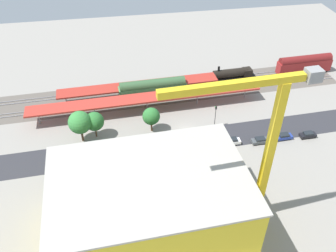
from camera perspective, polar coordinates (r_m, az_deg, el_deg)
ground_plane at (r=95.35m, az=2.88°, el=-0.64°), size 166.65×166.65×0.00m
rail_bed at (r=111.22m, az=0.72°, el=5.65°), size 104.68×18.80×0.01m
street_asphalt at (r=92.01m, az=3.46°, el=-2.34°), size 104.45×13.43×0.01m
track_rails at (r=111.12m, az=0.72°, el=5.73°), size 104.07×12.38×0.12m
platform_canopy_near at (r=100.32m, az=-3.36°, el=4.44°), size 64.94×7.70×4.40m
platform_canopy_far at (r=106.33m, az=-4.60°, el=6.39°), size 47.01×6.89×4.21m
locomotive at (r=117.87m, az=10.38°, el=8.02°), size 13.90×3.32×5.09m
passenger_coach at (r=126.71m, az=20.68°, el=9.12°), size 18.24×3.77×6.24m
freight_coach_far at (r=105.98m, az=-2.43°, el=5.90°), size 19.88×4.01×6.19m
parked_car_0 at (r=99.19m, az=21.14°, el=-1.34°), size 4.21×1.81×1.55m
parked_car_1 at (r=96.53m, az=17.72°, el=-1.63°), size 4.56×1.95×1.61m
parked_car_2 at (r=93.65m, az=14.27°, el=-2.26°), size 4.30×1.92×1.58m
parked_car_3 at (r=91.88m, az=10.03°, el=-2.41°), size 4.23×1.79×1.71m
parked_car_4 at (r=89.61m, az=6.32°, el=-3.22°), size 4.45×2.18×1.66m
parked_car_5 at (r=88.56m, az=1.97°, el=-3.59°), size 4.60×2.20×1.56m
construction_building at (r=67.71m, az=-2.86°, el=-12.57°), size 34.95×24.43×14.32m
construction_roof_slab at (r=62.21m, az=-3.07°, el=-8.26°), size 35.58×25.05×0.40m
tower_crane at (r=63.46m, az=14.44°, el=-2.59°), size 25.59×3.60×32.70m
box_truck_0 at (r=82.30m, az=-8.44°, el=-7.25°), size 9.09×2.90×3.10m
box_truck_1 at (r=83.11m, az=-2.45°, el=-6.01°), size 10.05×2.61×3.54m
box_truck_2 at (r=84.48m, az=-1.83°, el=-5.23°), size 9.25×3.26×3.30m
street_tree_0 at (r=92.44m, az=-2.66°, el=1.53°), size 4.52×4.52×6.87m
street_tree_1 at (r=92.10m, az=-11.51°, el=0.70°), size 4.84×4.84×7.23m
street_tree_2 at (r=90.99m, az=-13.71°, el=0.55°), size 5.73×5.73×8.61m
traffic_light at (r=94.73m, az=7.49°, el=2.02°), size 0.50×0.36×6.48m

